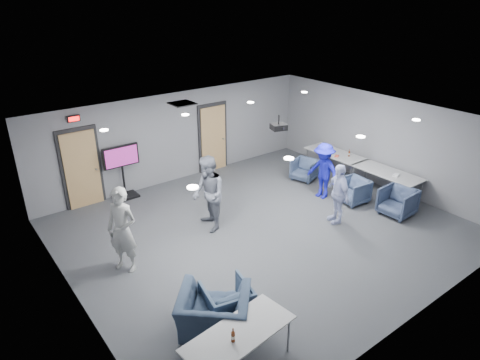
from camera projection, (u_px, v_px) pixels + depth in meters
floor at (263, 230)px, 10.56m from camera, size 9.00×9.00×0.00m
ceiling at (266, 124)px, 9.45m from camera, size 9.00×9.00×0.00m
wall_back at (179, 137)px, 12.91m from camera, size 9.00×0.02×2.70m
wall_front at (420, 258)px, 7.11m from camera, size 9.00×0.02×2.70m
wall_left at (70, 243)px, 7.52m from camera, size 0.02×8.00×2.70m
wall_right at (382, 142)px, 12.49m from camera, size 0.02×8.00×2.70m
door_left at (82, 169)px, 11.33m from camera, size 1.06×0.17×2.24m
door_right at (213, 138)px, 13.65m from camera, size 1.06×0.17×2.24m
exit_sign at (74, 119)px, 10.75m from camera, size 0.32×0.08×0.16m
hvac_diffuser at (182, 103)px, 11.21m from camera, size 0.60×0.60×0.03m
downlights at (266, 125)px, 9.46m from camera, size 6.18×3.78×0.02m
person_a at (122, 230)px, 8.73m from camera, size 0.74×0.81×1.87m
person_b at (208, 194)px, 10.23m from camera, size 0.92×1.07×1.89m
person_c at (338, 194)px, 10.63m from camera, size 0.67×0.99×1.56m
person_d at (323, 171)px, 11.89m from camera, size 0.62×1.05×1.60m
chair_right_a at (304, 170)px, 13.20m from camera, size 0.90×0.88×0.65m
chair_right_b at (353, 191)px, 11.79m from camera, size 0.82×0.80×0.69m
chair_right_c at (397, 202)px, 11.12m from camera, size 0.85×0.83×0.74m
chair_front_a at (227, 303)px, 7.55m from camera, size 0.95×0.96×0.74m
chair_front_b at (214, 313)px, 7.29m from camera, size 1.59×1.58×0.78m
table_right_a at (335, 154)px, 13.40m from camera, size 0.82×1.97×0.73m
table_right_b at (387, 173)px, 12.02m from camera, size 0.82×1.96×0.73m
table_front_left at (239, 335)px, 6.43m from camera, size 1.87×0.94×0.73m
bottle_front at (233, 337)px, 6.22m from camera, size 0.06×0.06×0.24m
bottle_right at (349, 154)px, 13.09m from camera, size 0.06×0.06×0.22m
snack_box at (337, 156)px, 13.10m from camera, size 0.19×0.16×0.04m
wrapper at (396, 175)px, 11.75m from camera, size 0.23×0.18×0.05m
tv_stand at (122, 169)px, 11.83m from camera, size 1.01×0.48×1.55m
projector at (279, 127)px, 10.28m from camera, size 0.43×0.40×0.36m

